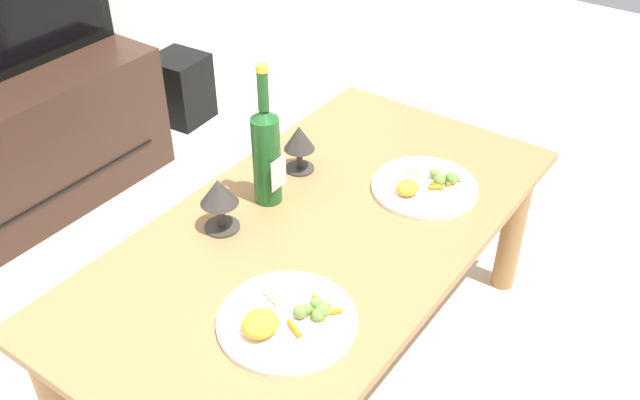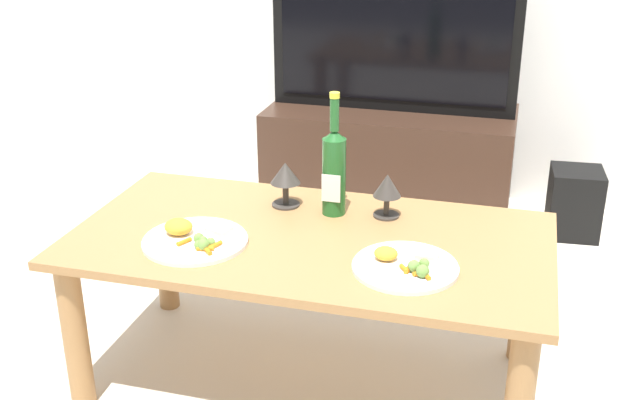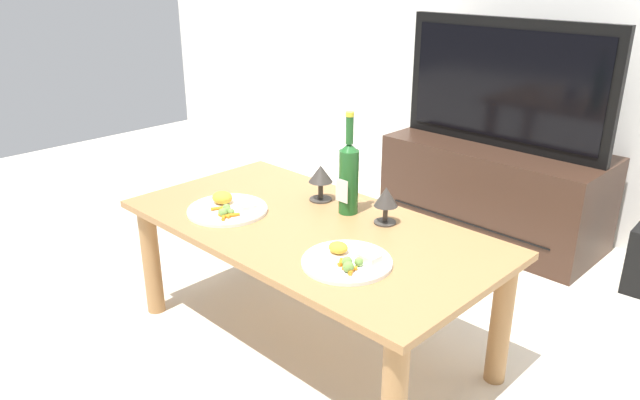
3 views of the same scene
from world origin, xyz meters
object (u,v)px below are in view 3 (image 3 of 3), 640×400
(goblet_right, at_px, (386,199))
(dinner_plate_left, at_px, (227,208))
(dinner_plate_right, at_px, (347,260))
(tv_stand, at_px, (494,191))
(tv_screen, at_px, (505,84))
(goblet_left, at_px, (321,176))
(wine_bottle, at_px, (349,175))
(dining_table, at_px, (309,245))

(goblet_right, distance_m, dinner_plate_left, 0.58)
(goblet_right, height_order, dinner_plate_right, goblet_right)
(tv_stand, xyz_separation_m, tv_screen, (0.00, -0.00, 0.54))
(tv_screen, distance_m, goblet_right, 1.17)
(goblet_left, height_order, dinner_plate_left, goblet_left)
(goblet_left, bearing_deg, goblet_right, -0.00)
(goblet_right, relative_size, dinner_plate_left, 0.46)
(tv_stand, distance_m, tv_screen, 0.54)
(wine_bottle, relative_size, goblet_left, 2.67)
(goblet_left, bearing_deg, dinner_plate_left, -116.94)
(tv_stand, height_order, dinner_plate_left, dinner_plate_left)
(dining_table, distance_m, tv_stand, 1.34)
(dinner_plate_left, xyz_separation_m, dinner_plate_right, (0.58, -0.00, -0.00))
(dining_table, height_order, tv_screen, tv_screen)
(dinner_plate_right, bearing_deg, goblet_left, 142.97)
(goblet_right, bearing_deg, tv_stand, 99.66)
(dining_table, bearing_deg, tv_screen, 90.55)
(tv_screen, relative_size, goblet_left, 7.56)
(tv_screen, relative_size, dinner_plate_left, 3.62)
(dining_table, xyz_separation_m, goblet_left, (-0.13, 0.19, 0.17))
(tv_stand, xyz_separation_m, dinner_plate_left, (-0.28, -1.45, 0.25))
(dinner_plate_right, bearing_deg, tv_screen, 101.82)
(wine_bottle, xyz_separation_m, goblet_left, (-0.16, 0.02, -0.05))
(dinner_plate_left, distance_m, dinner_plate_right, 0.58)
(wine_bottle, height_order, dinner_plate_left, wine_bottle)
(goblet_right, xyz_separation_m, dinner_plate_right, (0.11, -0.32, -0.08))
(dining_table, relative_size, goblet_right, 10.06)
(dinner_plate_right, bearing_deg, dining_table, 156.28)
(tv_screen, distance_m, goblet_left, 1.16)
(tv_screen, height_order, wine_bottle, tv_screen)
(dinner_plate_left, bearing_deg, tv_screen, 79.05)
(dining_table, distance_m, dinner_plate_right, 0.33)
(dining_table, distance_m, wine_bottle, 0.28)
(tv_stand, relative_size, wine_bottle, 2.88)
(dining_table, relative_size, dinner_plate_right, 4.87)
(wine_bottle, relative_size, dinner_plate_left, 1.28)
(goblet_left, bearing_deg, wine_bottle, -6.55)
(wine_bottle, xyz_separation_m, dinner_plate_left, (-0.32, -0.30, -0.13))
(wine_bottle, bearing_deg, tv_stand, 91.85)
(dinner_plate_left, height_order, dinner_plate_right, dinner_plate_left)
(tv_screen, bearing_deg, dining_table, -89.45)
(tv_stand, distance_m, goblet_right, 1.20)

